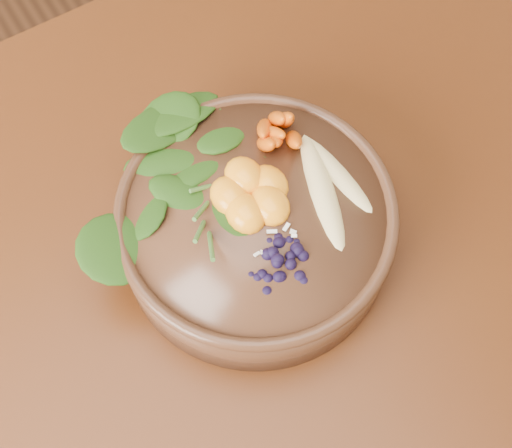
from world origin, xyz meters
The scene contains 8 objects.
dining_table centered at (0.00, 0.00, 0.66)m, with size 1.60×0.90×0.75m.
stoneware_bowl centered at (0.26, 0.00, 0.79)m, with size 0.31×0.31×0.08m, color #52301C.
kale_heap centered at (0.23, 0.08, 0.86)m, with size 0.21×0.18×0.05m, color #254C12, non-canonical shape.
carrot_cluster centered at (0.34, 0.07, 0.88)m, with size 0.06×0.06×0.09m, color #D55B0B, non-canonical shape.
banana_halves centered at (0.35, -0.01, 0.85)m, with size 0.09×0.17×0.03m.
mandarin_cluster centered at (0.27, 0.02, 0.85)m, with size 0.09×0.10×0.03m, color orange, non-canonical shape.
blueberry_pile centered at (0.26, -0.06, 0.86)m, with size 0.15×0.11×0.04m, color black, non-canonical shape.
coconut_flakes centered at (0.26, -0.02, 0.84)m, with size 0.10×0.08×0.01m, color white, non-canonical shape.
Camera 1 is at (0.08, -0.30, 1.53)m, focal length 50.00 mm.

